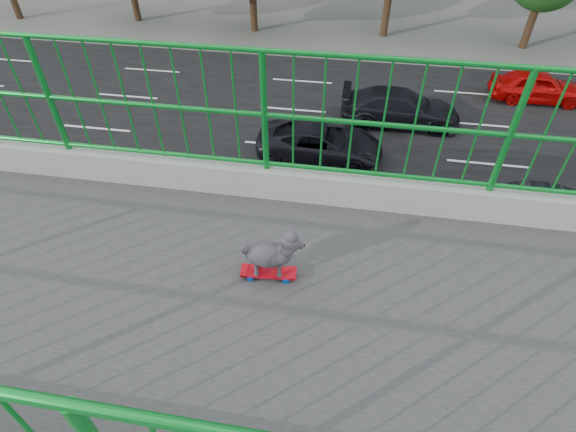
% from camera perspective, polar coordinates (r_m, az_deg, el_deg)
% --- Properties ---
extents(road, '(18.00, 90.00, 0.02)m').
position_cam_1_polar(road, '(17.97, -0.87, 9.16)').
color(road, black).
rests_on(road, ground).
extents(footbridge, '(3.00, 24.00, 7.00)m').
position_cam_1_polar(footbridge, '(5.59, -27.03, -18.80)').
color(footbridge, '#2D2D2F').
rests_on(footbridge, ground).
extents(skateboard, '(0.17, 0.45, 0.06)m').
position_cam_1_polar(skateboard, '(3.51, -2.53, -7.35)').
color(skateboard, red).
rests_on(skateboard, footbridge).
extents(poodle, '(0.23, 0.49, 0.40)m').
position_cam_1_polar(poodle, '(3.34, -2.20, -4.77)').
color(poodle, '#302E33').
rests_on(poodle, skateboard).
extents(car_1, '(1.61, 4.62, 1.52)m').
position_cam_1_polar(car_1, '(15.24, 28.12, 0.10)').
color(car_1, black).
rests_on(car_1, ground).
extents(car_2, '(2.19, 4.75, 1.32)m').
position_cam_1_polar(car_2, '(16.95, 4.18, 9.43)').
color(car_2, black).
rests_on(car_2, ground).
extents(car_3, '(2.03, 4.99, 1.45)m').
position_cam_1_polar(car_3, '(19.75, 14.39, 13.44)').
color(car_3, black).
rests_on(car_3, ground).
extents(car_4, '(1.66, 4.12, 1.40)m').
position_cam_1_polar(car_4, '(24.01, 29.65, 14.45)').
color(car_4, '#B80707').
rests_on(car_4, ground).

